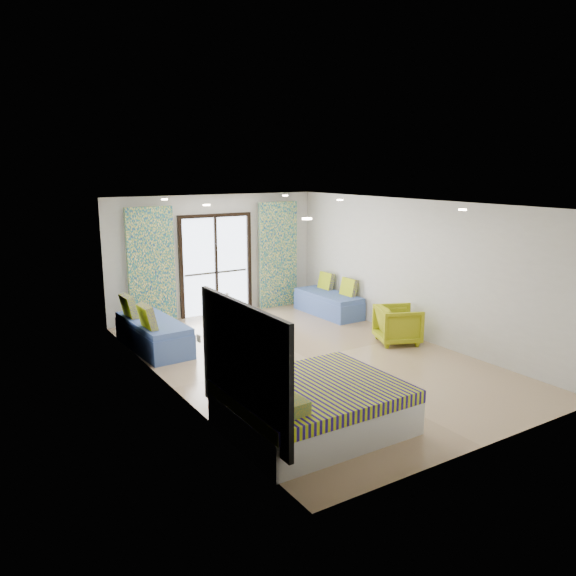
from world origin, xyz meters
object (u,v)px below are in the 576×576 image
daybed_left (153,333)px  daybed_right (329,302)px  bed (312,406)px  coffee_table (225,310)px  armchair (398,323)px

daybed_left → daybed_right: daybed_left is taller
bed → coffee_table: (1.10, 4.77, 0.08)m
bed → daybed_left: size_ratio=1.08×
bed → daybed_left: bearing=98.6°
armchair → daybed_left: bearing=85.7°
daybed_left → armchair: bearing=-30.2°
bed → daybed_right: (3.60, 4.54, -0.04)m
bed → coffee_table: size_ratio=2.49×
bed → daybed_left: 4.29m
daybed_left → daybed_right: size_ratio=1.12×
bed → armchair: (3.44, 2.12, 0.08)m
coffee_table → bed: bearing=-103.0°
coffee_table → armchair: bearing=-48.5°
bed → daybed_left: (-0.64, 4.24, -0.01)m
coffee_table → armchair: size_ratio=1.11×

